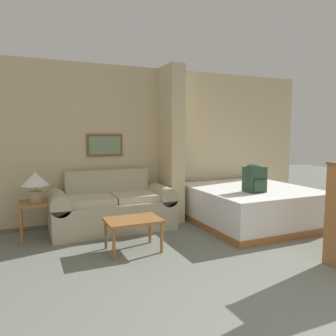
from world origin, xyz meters
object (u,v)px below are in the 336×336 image
object	(u,v)px
bed	(250,205)
backpack	(255,177)
coffee_table	(133,223)
table_lamp	(35,181)
couch	(112,208)

from	to	relation	value
bed	backpack	bearing A→B (deg)	-119.27
coffee_table	table_lamp	xyz separation A→B (m)	(-1.10, 0.99, 0.46)
table_lamp	bed	distance (m)	3.36
coffee_table	bed	bearing A→B (deg)	12.19
backpack	coffee_table	bearing A→B (deg)	-176.81
couch	table_lamp	size ratio (longest dim) A/B	4.50
couch	table_lamp	bearing A→B (deg)	-176.46
couch	backpack	world-z (taller)	backpack
table_lamp	backpack	size ratio (longest dim) A/B	0.96
couch	backpack	bearing A→B (deg)	-25.43
couch	bed	xyz separation A→B (m)	(2.19, -0.58, -0.03)
coffee_table	bed	xyz separation A→B (m)	(2.18, 0.47, -0.06)
couch	table_lamp	distance (m)	1.20
table_lamp	bed	xyz separation A→B (m)	(3.28, -0.51, -0.52)
table_lamp	coffee_table	bearing A→B (deg)	-41.86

